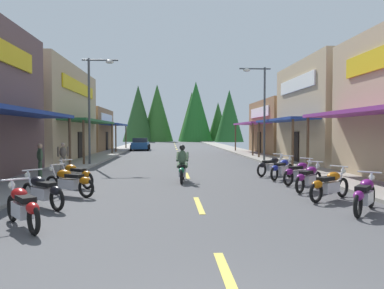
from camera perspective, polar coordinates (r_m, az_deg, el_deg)
The scene contains 25 objects.
ground at distance 32.11m, azimuth -2.05°, elevation -1.82°, with size 10.76×88.17×0.10m, color #4C4C4F.
sidewalk_left at distance 32.60m, azimuth -13.66°, elevation -1.63°, with size 2.35×88.17×0.12m, color #9E9991.
sidewalk_right at distance 32.93m, azimuth 9.43°, elevation -1.56°, with size 2.35×88.17×0.12m, color gray.
centerline_dashes at distance 36.33m, azimuth -2.23°, elevation -1.29°, with size 0.16×65.48×0.01m.
storefront_left_middle at distance 30.09m, azimuth -24.82°, elevation 4.47°, with size 9.83×12.64×6.98m.
storefront_left_far at distance 41.36m, azimuth -18.81°, elevation 2.19°, with size 9.85×9.52×4.59m.
storefront_right_middle at distance 26.58m, azimuth 22.37°, elevation 4.68°, with size 7.90×9.04×6.82m.
storefront_right_far at distance 36.02m, azimuth 16.54°, elevation 2.64°, with size 9.48×9.31×5.08m.
streetlamp_left at distance 23.14m, azimuth -15.18°, elevation 7.33°, with size 2.19×0.30×6.61m.
streetlamp_right at distance 25.71m, azimuth 10.70°, elevation 6.80°, with size 2.19×0.30×6.58m.
motorcycle_parked_right_0 at distance 10.45m, azimuth 25.66°, elevation -7.11°, with size 1.48×1.68×1.04m.
motorcycle_parked_right_1 at distance 11.94m, azimuth 20.92°, elevation -5.92°, with size 1.81×1.31×1.04m.
motorcycle_parked_right_2 at distance 13.52m, azimuth 17.98°, elevation -4.97°, with size 1.58×1.59×1.04m.
motorcycle_parked_right_3 at distance 15.15m, azimuth 16.56°, elevation -4.20°, with size 1.77×1.37×1.04m.
motorcycle_parked_right_4 at distance 16.50m, azimuth 14.05°, elevation -3.67°, with size 1.55×1.62×1.04m.
motorcycle_parked_right_5 at distance 17.77m, azimuth 12.43°, elevation -3.26°, with size 1.78×1.35×1.04m.
motorcycle_parked_left_0 at distance 8.81m, azimuth -25.23°, elevation -8.79°, with size 1.39×1.75×1.04m.
motorcycle_parked_left_1 at distance 10.89m, azimuth -22.58°, elevation -6.70°, with size 1.67×1.50×1.04m.
motorcycle_parked_left_2 at distance 12.52m, azimuth -18.83°, elevation -5.53°, with size 1.90×1.16×1.04m.
motorcycle_parked_left_3 at distance 14.39m, azimuth -18.06°, elevation -4.55°, with size 1.75×1.39×1.04m.
rider_cruising_lead at distance 15.18m, azimuth -1.55°, elevation -3.47°, with size 0.61×2.14×1.57m.
pedestrian_browsing at distance 17.12m, azimuth -22.91°, elevation -2.11°, with size 0.40×0.51×1.60m.
pedestrian_waiting at distance 20.01m, azimuth -19.72°, elevation -1.61°, with size 0.56×0.33×1.54m.
parked_car_curbside at distance 41.74m, azimuth -8.14°, elevation 0.06°, with size 2.08×4.31×1.40m.
treeline_backdrop at distance 78.52m, azimuth -2.27°, elevation 4.82°, with size 25.44×13.04×12.87m.
Camera 1 is at (-0.83, -2.94, 2.12)m, focal length 33.72 mm.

